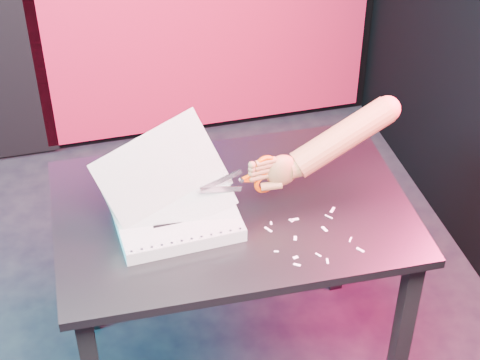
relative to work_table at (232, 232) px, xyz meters
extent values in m
cube|color=black|center=(-0.48, 0.32, -0.29)|extent=(0.05, 0.05, 0.72)
cube|color=black|center=(0.48, -0.32, -0.29)|extent=(0.05, 0.05, 0.72)
cube|color=black|center=(0.49, 0.29, -0.29)|extent=(0.05, 0.05, 0.72)
cube|color=black|center=(0.00, 0.00, 0.09)|extent=(1.11, 0.76, 0.03)
cube|color=silver|center=(-0.18, -0.04, 0.12)|extent=(0.37, 0.28, 0.04)
cube|color=white|center=(-0.18, -0.04, 0.15)|extent=(0.37, 0.28, 0.00)
cube|color=white|center=(-0.18, -0.04, 0.15)|extent=(0.37, 0.27, 0.11)
cube|color=white|center=(-0.19, -0.02, 0.17)|extent=(0.39, 0.26, 0.19)
cube|color=white|center=(-0.20, -0.01, 0.22)|extent=(0.41, 0.22, 0.27)
cube|color=white|center=(-0.21, 0.01, 0.27)|extent=(0.42, 0.19, 0.31)
cylinder|color=black|center=(-0.33, -0.17, 0.15)|extent=(0.01, 0.01, 0.00)
cylinder|color=black|center=(-0.30, -0.16, 0.15)|extent=(0.01, 0.01, 0.00)
cylinder|color=black|center=(-0.27, -0.16, 0.15)|extent=(0.01, 0.01, 0.00)
cylinder|color=black|center=(-0.24, -0.16, 0.15)|extent=(0.01, 0.01, 0.00)
cylinder|color=black|center=(-0.22, -0.16, 0.15)|extent=(0.01, 0.01, 0.00)
cylinder|color=black|center=(-0.19, -0.16, 0.15)|extent=(0.01, 0.01, 0.00)
cylinder|color=black|center=(-0.16, -0.16, 0.15)|extent=(0.01, 0.01, 0.00)
cylinder|color=black|center=(-0.13, -0.15, 0.15)|extent=(0.01, 0.01, 0.00)
cylinder|color=black|center=(-0.10, -0.15, 0.15)|extent=(0.01, 0.01, 0.00)
cylinder|color=black|center=(-0.07, -0.15, 0.15)|extent=(0.01, 0.01, 0.00)
cylinder|color=black|center=(-0.04, -0.15, 0.15)|extent=(0.01, 0.01, 0.00)
cylinder|color=black|center=(-0.01, -0.15, 0.15)|extent=(0.01, 0.01, 0.00)
cylinder|color=black|center=(-0.35, 0.07, 0.15)|extent=(0.01, 0.01, 0.00)
cylinder|color=black|center=(-0.32, 0.07, 0.15)|extent=(0.01, 0.01, 0.00)
cylinder|color=black|center=(-0.29, 0.08, 0.15)|extent=(0.01, 0.01, 0.00)
cylinder|color=black|center=(-0.26, 0.08, 0.15)|extent=(0.01, 0.01, 0.00)
cylinder|color=black|center=(-0.23, 0.08, 0.15)|extent=(0.01, 0.01, 0.00)
cylinder|color=black|center=(-0.20, 0.08, 0.15)|extent=(0.01, 0.01, 0.00)
cylinder|color=black|center=(-0.17, 0.08, 0.15)|extent=(0.01, 0.01, 0.00)
cylinder|color=black|center=(-0.14, 0.08, 0.15)|extent=(0.01, 0.01, 0.00)
cylinder|color=black|center=(-0.11, 0.09, 0.15)|extent=(0.01, 0.01, 0.00)
cylinder|color=black|center=(-0.08, 0.09, 0.15)|extent=(0.01, 0.01, 0.00)
cylinder|color=black|center=(-0.05, 0.09, 0.15)|extent=(0.01, 0.01, 0.00)
cylinder|color=black|center=(-0.03, 0.09, 0.15)|extent=(0.01, 0.01, 0.00)
cube|color=black|center=(-0.27, 0.01, 0.15)|extent=(0.07, 0.01, 0.00)
cube|color=black|center=(-0.16, -0.01, 0.15)|extent=(0.05, 0.01, 0.00)
cube|color=black|center=(-0.21, -0.08, 0.15)|extent=(0.08, 0.02, 0.00)
cube|color=#ADADAF|center=(-0.04, -0.04, 0.25)|extent=(0.13, 0.02, 0.05)
cube|color=#ADADAF|center=(-0.04, -0.04, 0.22)|extent=(0.13, 0.02, 0.05)
cylinder|color=#ADADAF|center=(0.02, -0.04, 0.23)|extent=(0.01, 0.01, 0.01)
cube|color=#E64103|center=(0.04, -0.03, 0.23)|extent=(0.05, 0.02, 0.02)
cube|color=#E64103|center=(0.04, -0.03, 0.24)|extent=(0.05, 0.02, 0.02)
torus|color=#E64103|center=(0.10, -0.03, 0.27)|extent=(0.07, 0.02, 0.07)
torus|color=#E64103|center=(0.10, -0.03, 0.20)|extent=(0.07, 0.02, 0.07)
ellipsoid|color=brown|center=(0.15, -0.02, 0.23)|extent=(0.10, 0.06, 0.11)
cylinder|color=brown|center=(0.10, -0.03, 0.23)|extent=(0.08, 0.03, 0.02)
cylinder|color=brown|center=(0.10, -0.03, 0.25)|extent=(0.08, 0.03, 0.02)
cylinder|color=brown|center=(0.10, -0.03, 0.27)|extent=(0.07, 0.03, 0.02)
cylinder|color=brown|center=(0.10, -0.03, 0.28)|extent=(0.06, 0.03, 0.02)
cylinder|color=brown|center=(0.11, -0.04, 0.20)|extent=(0.07, 0.04, 0.03)
cylinder|color=brown|center=(0.20, -0.02, 0.24)|extent=(0.07, 0.08, 0.07)
cylinder|color=brown|center=(0.34, 0.00, 0.31)|extent=(0.33, 0.12, 0.22)
sphere|color=brown|center=(0.49, 0.02, 0.37)|extent=(0.08, 0.08, 0.08)
cube|color=white|center=(0.12, -0.29, 0.10)|extent=(0.02, 0.02, 0.00)
cube|color=white|center=(0.31, -0.28, 0.10)|extent=(0.02, 0.03, 0.00)
cube|color=white|center=(0.27, -0.11, 0.10)|extent=(0.02, 0.02, 0.00)
cube|color=white|center=(0.19, -0.27, 0.10)|extent=(0.02, 0.02, 0.00)
cube|color=white|center=(0.08, -0.13, 0.10)|extent=(0.02, 0.03, 0.00)
cube|color=white|center=(0.10, -0.10, 0.10)|extent=(0.01, 0.02, 0.00)
cube|color=white|center=(0.30, -0.23, 0.10)|extent=(0.02, 0.02, 0.00)
cube|color=white|center=(0.12, -0.26, 0.10)|extent=(0.02, 0.01, 0.00)
cube|color=white|center=(0.21, -0.30, 0.10)|extent=(0.01, 0.02, 0.00)
cube|color=white|center=(0.08, -0.22, 0.10)|extent=(0.01, 0.01, 0.00)
cube|color=white|center=(0.30, -0.09, 0.10)|extent=(0.02, 0.03, 0.00)
cube|color=white|center=(0.24, -0.17, 0.10)|extent=(0.02, 0.03, 0.00)
cube|color=white|center=(0.15, -0.18, 0.10)|extent=(0.01, 0.02, 0.00)
cube|color=white|center=(0.16, -0.10, 0.10)|extent=(0.01, 0.02, 0.00)
cube|color=white|center=(0.17, -0.10, 0.10)|extent=(0.02, 0.01, 0.00)
camera|label=1|loc=(-0.44, -1.84, 1.69)|focal=60.00mm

